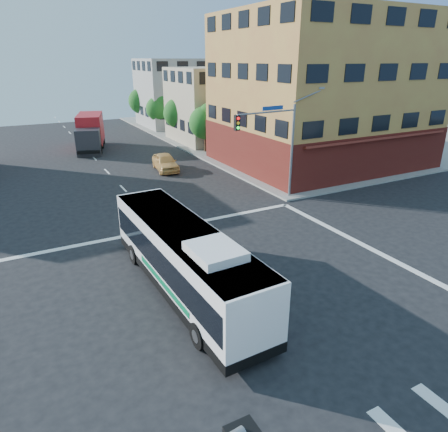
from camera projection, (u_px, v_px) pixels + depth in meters
ground at (236, 306)px, 17.36m from camera, size 120.00×120.00×0.00m
sidewalk_ne at (322, 128)px, 61.29m from camera, size 50.00×50.00×0.15m
corner_building_ne at (322, 104)px, 39.05m from camera, size 18.10×15.44×14.00m
building_east_near at (222, 105)px, 51.01m from camera, size 12.06×10.06×9.00m
building_east_far at (180, 93)px, 62.33m from camera, size 12.06×10.06×10.00m
signal_mast_ne at (275, 135)px, 28.19m from camera, size 7.91×1.13×8.07m
street_tree_a at (206, 121)px, 44.16m from camera, size 3.60×3.60×5.53m
street_tree_b at (179, 111)px, 50.68m from camera, size 3.80×3.80×5.79m
street_tree_c at (158, 107)px, 57.37m from camera, size 3.40×3.40×5.29m
street_tree_d at (142, 100)px, 63.79m from camera, size 4.00×4.00×6.03m
transit_bus at (184, 258)px, 17.85m from camera, size 2.95×11.91×3.50m
box_truck at (90, 133)px, 46.54m from camera, size 4.70×9.11×3.94m
parked_car at (165, 162)px, 38.09m from camera, size 2.42×4.88×1.60m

